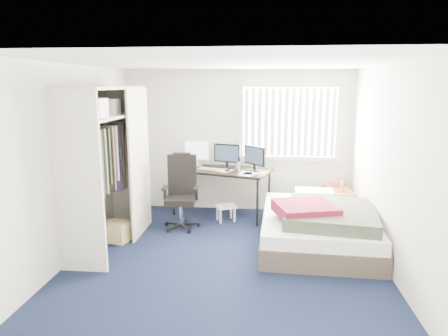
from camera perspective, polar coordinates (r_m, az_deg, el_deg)
ground at (r=5.45m, az=0.36°, el=-12.45°), size 4.20×4.20×0.00m
room_shell at (r=5.03m, az=0.38°, el=3.45°), size 4.20×4.20×4.20m
window_assembly at (r=7.03m, az=9.31°, el=6.43°), size 1.72×0.09×1.32m
closet at (r=5.71m, az=-16.34°, el=2.37°), size 0.64×1.84×2.22m
desk at (r=6.88m, az=-0.31°, el=0.04°), size 1.81×1.23×1.28m
office_chair at (r=6.42m, az=-6.09°, el=-4.43°), size 0.58×0.58×1.18m
footstool at (r=6.69m, az=0.27°, el=-5.87°), size 0.41×0.38×0.27m
nightstand at (r=7.02m, az=16.12°, el=-3.41°), size 0.42×0.77×0.70m
bed at (r=5.89m, az=13.31°, el=-7.88°), size 1.65×2.15×0.68m
pine_box at (r=6.10m, az=-15.09°, el=-8.72°), size 0.44×0.37×0.28m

